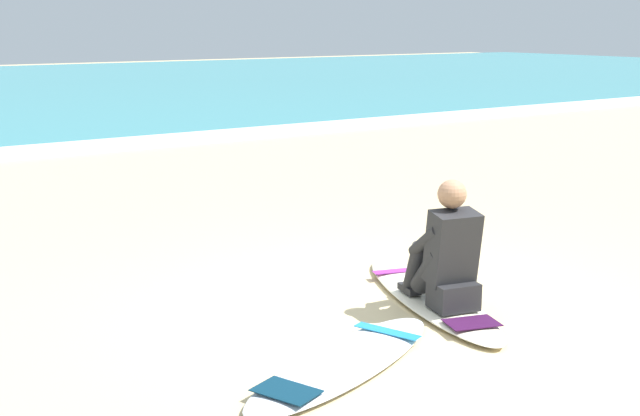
{
  "coord_description": "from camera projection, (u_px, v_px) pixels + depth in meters",
  "views": [
    {
      "loc": [
        -3.74,
        -4.64,
        2.12
      ],
      "look_at": [
        0.22,
        1.18,
        0.55
      ],
      "focal_mm": 46.82,
      "sensor_mm": 36.0,
      "label": 1
    }
  ],
  "objects": [
    {
      "name": "surfer_seated",
      "position": [
        446.0,
        257.0,
        6.12
      ],
      "size": [
        0.48,
        0.76,
        0.95
      ],
      "color": "#232326",
      "rests_on": "surfboard_main"
    },
    {
      "name": "ground_plane",
      "position": [
        384.0,
        311.0,
        6.26
      ],
      "size": [
        80.0,
        80.0,
        0.0
      ],
      "primitive_type": "plane",
      "color": "#CCB584"
    },
    {
      "name": "breaking_foam",
      "position": [
        35.0,
        151.0,
        13.64
      ],
      "size": [
        80.0,
        0.9,
        0.11
      ],
      "primitive_type": "cube",
      "color": "white",
      "rests_on": "ground"
    },
    {
      "name": "surfboard_spare_near",
      "position": [
        344.0,
        362.0,
        5.23
      ],
      "size": [
        1.96,
        1.17,
        0.08
      ],
      "color": "silver",
      "rests_on": "ground"
    },
    {
      "name": "surfboard_main",
      "position": [
        430.0,
        297.0,
        6.47
      ],
      "size": [
        1.14,
        2.24,
        0.08
      ],
      "color": "#EFE5C6",
      "rests_on": "ground"
    }
  ]
}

